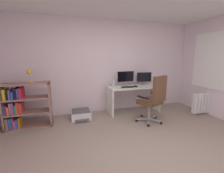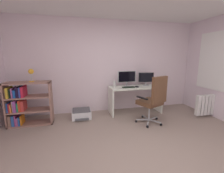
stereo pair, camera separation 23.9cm
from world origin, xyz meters
name	(u,v)px [view 1 (the left image)]	position (x,y,z in m)	size (l,w,h in m)	color
ground_plane	(146,159)	(0.00, 0.00, -0.01)	(5.14, 4.62, 0.02)	gray
wall_back	(106,67)	(0.00, 2.36, 1.27)	(5.14, 0.10, 2.54)	silver
window_pane	(213,61)	(2.56, 1.20, 1.44)	(0.01, 1.11, 1.38)	white
window_frame	(213,61)	(2.56, 1.20, 1.44)	(0.02, 1.19, 1.46)	white
desk	(134,93)	(0.69, 1.95, 0.54)	(1.43, 0.57, 0.74)	white
monitor_main	(125,77)	(0.47, 2.06, 1.00)	(0.53, 0.18, 0.42)	#B2B5B7
monitor_secondary	(144,78)	(1.06, 2.06, 0.95)	(0.43, 0.18, 0.36)	#B2B5B7
keyboard	(128,87)	(0.46, 1.87, 0.75)	(0.34, 0.13, 0.02)	black
computer_mouse	(136,86)	(0.70, 1.86, 0.76)	(0.06, 0.10, 0.03)	black
desktop_speaker	(113,84)	(0.11, 2.02, 0.83)	(0.07, 0.07, 0.17)	silver
office_chair	(154,98)	(0.80, 1.12, 0.62)	(0.64, 0.68, 1.14)	#B7BABC
bookshelf	(22,106)	(-2.08, 1.78, 0.50)	(0.96, 0.35, 1.00)	#966B5D
desk_lamp	(29,73)	(-1.86, 1.78, 1.21)	(0.12, 0.11, 0.29)	gold
printer	(81,114)	(-0.80, 1.89, 0.11)	(0.48, 0.51, 0.22)	white
radiator	(205,103)	(2.47, 1.20, 0.32)	(0.80, 0.10, 0.53)	white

